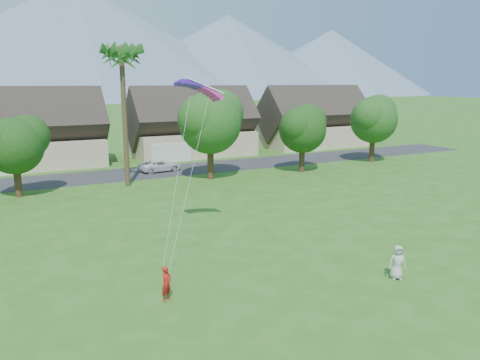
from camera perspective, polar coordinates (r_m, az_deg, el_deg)
ground at (r=19.96m, az=13.75°, el=-16.13°), size 500.00×500.00×0.00m
street at (r=49.47m, az=-12.78°, el=0.78°), size 90.00×7.00×0.01m
kite_flyer at (r=20.79m, az=-8.97°, el=-12.36°), size 0.68×0.63×1.55m
watcher at (r=23.84m, az=18.64°, el=-9.48°), size 0.96×0.83×1.67m
parked_car at (r=50.11m, az=-9.71°, el=1.74°), size 4.64×2.64×1.22m
mountain_ridge at (r=274.76m, az=-23.24°, el=15.06°), size 540.00×240.00×70.00m
houses_row at (r=57.76m, az=-14.71°, el=5.69°), size 72.75×8.19×8.86m
tree_row at (r=42.65m, az=-12.50°, el=5.69°), size 62.27×6.67×8.45m
fan_palm at (r=42.86m, az=-14.27°, el=14.90°), size 3.00×3.00×13.80m
parafoil_kite at (r=27.17m, az=-4.93°, el=11.23°), size 2.72×1.01×0.50m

